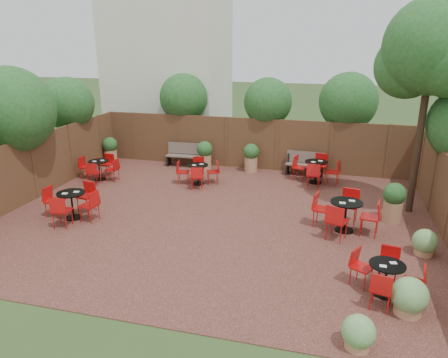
# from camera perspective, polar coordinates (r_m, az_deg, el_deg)

# --- Properties ---
(ground) EXTENTS (80.00, 80.00, 0.00)m
(ground) POSITION_cam_1_polar(r_m,az_deg,el_deg) (12.20, -1.02, -5.14)
(ground) COLOR #354F23
(ground) RESTS_ON ground
(courtyard_paving) EXTENTS (12.00, 10.00, 0.02)m
(courtyard_paving) POSITION_cam_1_polar(r_m,az_deg,el_deg) (12.20, -1.02, -5.10)
(courtyard_paving) COLOR #371C16
(courtyard_paving) RESTS_ON ground
(fence_back) EXTENTS (12.00, 0.08, 2.00)m
(fence_back) POSITION_cam_1_polar(r_m,az_deg,el_deg) (16.52, 3.71, 4.77)
(fence_back) COLOR #54361F
(fence_back) RESTS_ON ground
(fence_left) EXTENTS (0.08, 10.00, 2.00)m
(fence_left) POSITION_cam_1_polar(r_m,az_deg,el_deg) (14.60, -24.35, 1.33)
(fence_left) COLOR #54361F
(fence_left) RESTS_ON ground
(neighbour_building) EXTENTS (5.00, 4.00, 8.00)m
(neighbour_building) POSITION_cam_1_polar(r_m,az_deg,el_deg) (20.25, -7.42, 15.74)
(neighbour_building) COLOR silver
(neighbour_building) RESTS_ON ground
(overhang_foliage) EXTENTS (15.58, 10.59, 2.67)m
(overhang_foliage) POSITION_cam_1_polar(r_m,az_deg,el_deg) (14.05, -8.83, 9.19)
(overhang_foliage) COLOR #1C521A
(overhang_foliage) RESTS_ON ground
(courtyard_tree) EXTENTS (2.74, 2.64, 5.96)m
(courtyard_tree) POSITION_cam_1_polar(r_m,az_deg,el_deg) (12.83, 26.17, 14.91)
(courtyard_tree) COLOR black
(courtyard_tree) RESTS_ON courtyard_paving
(park_bench_left) EXTENTS (1.50, 0.53, 0.91)m
(park_bench_left) POSITION_cam_1_polar(r_m,az_deg,el_deg) (16.98, -5.26, 3.32)
(park_bench_left) COLOR brown
(park_bench_left) RESTS_ON courtyard_paving
(park_bench_right) EXTENTS (1.45, 0.59, 0.87)m
(park_bench_right) POSITION_cam_1_polar(r_m,az_deg,el_deg) (16.03, 10.87, 2.09)
(park_bench_right) COLOR brown
(park_bench_right) RESTS_ON courtyard_paving
(bistro_tables) EXTENTS (10.73, 8.26, 0.95)m
(bistro_tables) POSITION_cam_1_polar(r_m,az_deg,el_deg) (12.69, 0.89, -1.95)
(bistro_tables) COLOR black
(bistro_tables) RESTS_ON courtyard_paving
(planters) EXTENTS (11.07, 4.20, 1.12)m
(planters) POSITION_cam_1_polar(r_m,az_deg,el_deg) (15.26, 0.63, 2.19)
(planters) COLOR #A47652
(planters) RESTS_ON courtyard_paving
(low_shrubs) EXTENTS (2.19, 4.30, 0.72)m
(low_shrubs) POSITION_cam_1_polar(r_m,az_deg,el_deg) (9.12, 23.12, -13.02)
(low_shrubs) COLOR #A47652
(low_shrubs) RESTS_ON courtyard_paving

